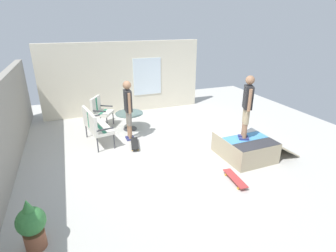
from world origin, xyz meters
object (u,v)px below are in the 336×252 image
object	(u,v)px
patio_bench	(94,124)
person_skater	(247,103)
patio_chair_near_house	(99,109)
patio_table	(129,118)
skateboard_by_bench	(135,143)
skate_ramp	(245,147)
potted_plant	(32,224)
person_watching	(128,106)
skateboard_spare	(235,178)

from	to	relation	value
patio_bench	person_skater	xyz separation A→B (m)	(-2.23, -3.48, 0.87)
patio_chair_near_house	patio_table	xyz separation A→B (m)	(-0.63, -0.87, -0.21)
patio_bench	patio_table	size ratio (longest dim) A/B	1.47
patio_table	person_skater	size ratio (longest dim) A/B	0.56
patio_chair_near_house	skateboard_by_bench	distance (m)	2.11
skate_ramp	patio_chair_near_house	distance (m)	4.85
potted_plant	skate_ramp	bearing A→B (deg)	-74.62
person_watching	skateboard_spare	world-z (taller)	person_watching
skateboard_by_bench	skateboard_spare	xyz separation A→B (m)	(-2.55, -1.66, 0.00)
patio_chair_near_house	patio_table	bearing A→B (deg)	-125.94
patio_chair_near_house	skateboard_spare	distance (m)	5.09
person_watching	skateboard_spare	bearing A→B (deg)	-151.57
skateboard_spare	patio_bench	bearing A→B (deg)	40.44
patio_bench	person_skater	bearing A→B (deg)	-122.68
patio_bench	patio_chair_near_house	xyz separation A→B (m)	(1.34, -0.31, -0.00)
person_watching	skateboard_by_bench	world-z (taller)	person_watching
patio_bench	person_watching	distance (m)	1.09
patio_table	person_watching	distance (m)	1.01
patio_chair_near_house	skateboard_by_bench	bearing A→B (deg)	-159.94
person_skater	potted_plant	size ratio (longest dim) A/B	1.76
skate_ramp	skateboard_spare	distance (m)	1.33
patio_bench	skate_ramp	bearing A→B (deg)	-121.42
patio_table	skate_ramp	bearing A→B (deg)	-140.19
skate_ramp	person_skater	size ratio (longest dim) A/B	1.21
skate_ramp	patio_bench	size ratio (longest dim) A/B	1.47
person_skater	potted_plant	world-z (taller)	person_skater
skate_ramp	patio_chair_near_house	size ratio (longest dim) A/B	1.92
patio_chair_near_house	person_watching	xyz separation A→B (m)	(-1.38, -0.69, 0.45)
person_watching	skateboard_by_bench	distance (m)	1.11
person_watching	potted_plant	xyz separation A→B (m)	(-3.52, 2.34, -0.59)
patio_chair_near_house	skateboard_spare	size ratio (longest dim) A/B	1.26
patio_table	potted_plant	world-z (taller)	potted_plant
skate_ramp	skateboard_spare	xyz separation A→B (m)	(-0.93, 0.93, -0.19)
patio_chair_near_house	person_watching	distance (m)	1.61
patio_table	person_skater	xyz separation A→B (m)	(-2.95, -2.31, 1.09)
person_skater	person_watching	bearing A→B (deg)	48.57
person_watching	person_skater	world-z (taller)	person_skater
person_watching	patio_table	bearing A→B (deg)	-13.34
person_watching	skateboard_spare	xyz separation A→B (m)	(-3.09, -1.68, -0.97)
person_watching	person_skater	bearing A→B (deg)	-131.43
person_watching	potted_plant	size ratio (longest dim) A/B	1.95
skateboard_by_bench	person_watching	bearing A→B (deg)	1.46
patio_bench	person_watching	bearing A→B (deg)	-92.35
patio_chair_near_house	skateboard_by_bench	xyz separation A→B (m)	(-1.92, -0.70, -0.53)
person_skater	patio_bench	bearing A→B (deg)	57.32
skate_ramp	person_watching	size ratio (longest dim) A/B	1.09
patio_chair_near_house	skateboard_spare	bearing A→B (deg)	-152.17
patio_table	skateboard_spare	distance (m)	4.14
skateboard_by_bench	skateboard_spare	world-z (taller)	same
skate_ramp	potted_plant	world-z (taller)	potted_plant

